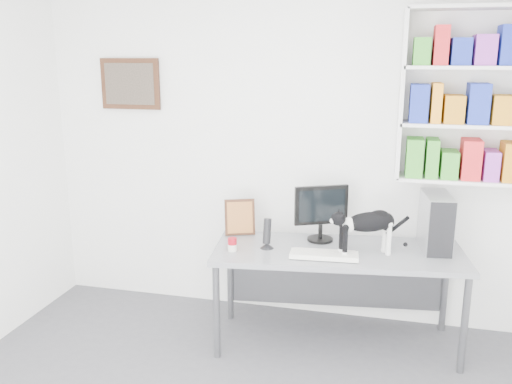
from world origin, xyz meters
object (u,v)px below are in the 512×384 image
at_px(bookshelf, 475,97).
at_px(pc_tower, 436,222).
at_px(keyboard, 324,255).
at_px(desk, 336,297).
at_px(soup_can, 232,244).
at_px(cat, 367,233).
at_px(speaker, 267,233).
at_px(leaning_print, 240,216).
at_px(monitor, 321,213).

relative_size(bookshelf, pc_tower, 3.02).
bearing_deg(keyboard, desk, 60.75).
distance_m(pc_tower, soup_can, 1.49).
bearing_deg(cat, bookshelf, 2.76).
distance_m(keyboard, soup_can, 0.66).
bearing_deg(speaker, pc_tower, 21.85).
distance_m(keyboard, cat, 0.34).
bearing_deg(pc_tower, desk, -171.05).
bearing_deg(leaning_print, speaker, -63.65).
distance_m(monitor, pc_tower, 0.83).
relative_size(pc_tower, soup_can, 4.26).
bearing_deg(cat, speaker, 153.77).
bearing_deg(bookshelf, leaning_print, -174.19).
height_order(bookshelf, desk, bookshelf).
relative_size(bookshelf, desk, 0.69).
distance_m(desk, cat, 0.58).
relative_size(keyboard, speaker, 2.02).
bearing_deg(cat, monitor, 117.88).
xyz_separation_m(leaning_print, cat, (1.00, -0.24, 0.02)).
bearing_deg(keyboard, speaker, 164.57).
xyz_separation_m(monitor, speaker, (-0.36, -0.27, -0.10)).
xyz_separation_m(pc_tower, soup_can, (-1.42, -0.40, -0.16)).
relative_size(bookshelf, keyboard, 2.61).
height_order(keyboard, speaker, speaker).
distance_m(speaker, cat, 0.72).
relative_size(keyboard, leaning_print, 1.62).
bearing_deg(keyboard, bookshelf, 23.83).
distance_m(bookshelf, speaker, 1.76).
relative_size(keyboard, soup_can, 4.94).
height_order(bookshelf, soup_can, bookshelf).
bearing_deg(bookshelf, cat, -149.06).
bearing_deg(desk, soup_can, -171.70).
distance_m(desk, soup_can, 0.88).
relative_size(desk, leaning_print, 6.15).
height_order(pc_tower, cat, pc_tower).
relative_size(monitor, cat, 0.82).
relative_size(bookshelf, cat, 2.30).
relative_size(keyboard, cat, 0.88).
bearing_deg(keyboard, monitor, 97.41).
xyz_separation_m(speaker, leaning_print, (-0.28, 0.26, 0.03)).
height_order(keyboard, soup_can, soup_can).
height_order(desk, speaker, speaker).
bearing_deg(leaning_print, cat, -33.93).
relative_size(bookshelf, monitor, 2.81).
bearing_deg(desk, cat, -25.36).
relative_size(leaning_print, soup_can, 3.05).
height_order(desk, pc_tower, pc_tower).
xyz_separation_m(bookshelf, monitor, (-1.04, -0.17, -0.88)).
height_order(desk, keyboard, keyboard).
distance_m(keyboard, speaker, 0.45).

